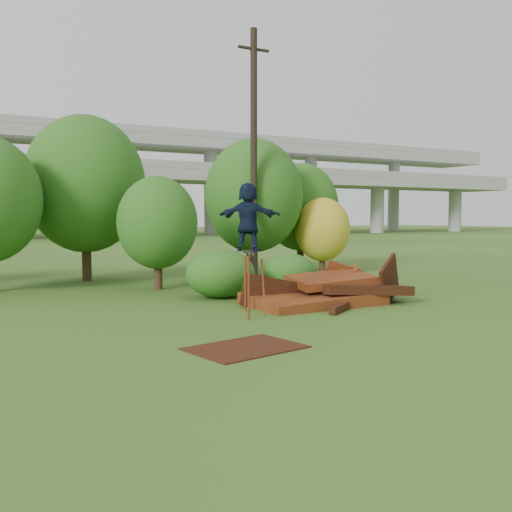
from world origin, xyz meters
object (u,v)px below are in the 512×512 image
scrap_pile (328,293)px  skater (248,217)px  flat_plate (246,348)px  utility_pole (254,155)px

scrap_pile → skater: bearing=-161.7°
skater → flat_plate: (-1.66, -2.97, -2.67)m
skater → utility_pole: 9.01m
flat_plate → utility_pole: 13.13m
skater → flat_plate: skater is taller
scrap_pile → skater: (-3.40, -1.12, 2.35)m
flat_plate → skater: bearing=60.8°
scrap_pile → skater: size_ratio=3.16×
skater → scrap_pile: bearing=-119.0°
scrap_pile → utility_pole: 8.09m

